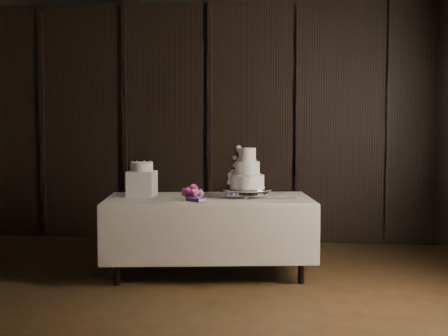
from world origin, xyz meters
TOP-DOWN VIEW (x-y plane):
  - room at (0.00, 0.00)m, footprint 6.08×7.08m
  - display_table at (0.25, 1.69)m, footprint 2.13×1.34m
  - cake_stand at (0.62, 1.74)m, footprint 0.54×0.54m
  - wedding_cake at (0.59, 1.72)m, footprint 0.38×0.33m
  - bouquet at (0.12, 1.50)m, footprint 0.43×0.46m
  - box_pedestal at (-0.42, 1.71)m, footprint 0.26×0.26m
  - small_cake at (-0.42, 1.71)m, footprint 0.23×0.23m
  - cake_knife at (0.86, 1.63)m, footprint 0.37×0.04m

SIDE VIEW (x-z plane):
  - display_table at x=0.25m, z-range 0.04..0.80m
  - cake_knife at x=0.86m, z-range 0.76..0.77m
  - cake_stand at x=0.62m, z-range 0.76..0.85m
  - bouquet at x=0.12m, z-range 0.73..0.91m
  - box_pedestal at x=-0.42m, z-range 0.76..1.01m
  - wedding_cake at x=0.59m, z-range 0.81..1.20m
  - small_cake at x=-0.42m, z-range 1.01..1.10m
  - room at x=0.00m, z-range -0.04..3.04m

